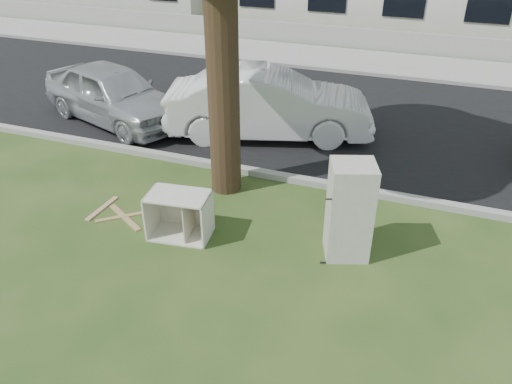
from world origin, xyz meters
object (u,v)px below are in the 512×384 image
(cabinet, at_px, (179,215))
(car_left, at_px, (114,94))
(fridge, at_px, (349,211))
(car_center, at_px, (269,104))

(cabinet, height_order, car_left, car_left)
(fridge, height_order, car_center, fridge)
(fridge, bearing_deg, cabinet, 170.82)
(fridge, distance_m, car_left, 7.01)
(fridge, relative_size, car_left, 0.38)
(fridge, height_order, car_left, fridge)
(fridge, relative_size, car_center, 0.34)
(car_center, height_order, car_left, car_center)
(fridge, distance_m, cabinet, 2.61)
(car_center, relative_size, car_left, 1.13)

